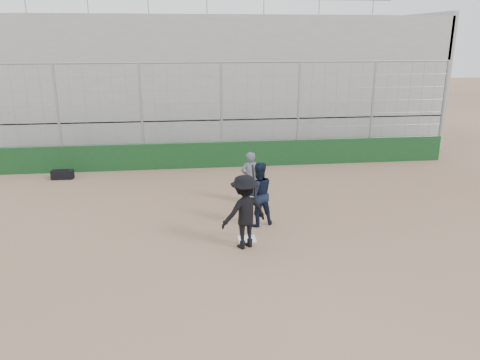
{
  "coord_description": "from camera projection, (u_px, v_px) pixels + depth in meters",
  "views": [
    {
      "loc": [
        -1.54,
        -10.73,
        4.9
      ],
      "look_at": [
        0.0,
        1.4,
        1.15
      ],
      "focal_mm": 35.0,
      "sensor_mm": 36.0,
      "label": 1
    }
  ],
  "objects": [
    {
      "name": "batter_at_plate",
      "position": [
        244.0,
        211.0,
        11.15
      ],
      "size": [
        1.35,
        1.09,
        1.96
      ],
      "color": "black",
      "rests_on": "ground"
    },
    {
      "name": "bleachers",
      "position": [
        212.0,
        80.0,
        22.27
      ],
      "size": [
        20.25,
        6.7,
        6.98
      ],
      "color": "gray",
      "rests_on": "ground"
    },
    {
      "name": "umpire",
      "position": [
        250.0,
        180.0,
        14.25
      ],
      "size": [
        0.67,
        0.53,
        1.44
      ],
      "primitive_type": "imported",
      "rotation": [
        0.0,
        0.0,
        3.42
      ],
      "color": "#4B505F",
      "rests_on": "ground"
    },
    {
      "name": "catcher_crouched",
      "position": [
        258.0,
        205.0,
        12.51
      ],
      "size": [
        1.02,
        0.9,
        1.19
      ],
      "color": "black",
      "rests_on": "ground"
    },
    {
      "name": "equipment_bag",
      "position": [
        62.0,
        174.0,
        16.8
      ],
      "size": [
        0.77,
        0.35,
        0.36
      ],
      "color": "black",
      "rests_on": "ground"
    },
    {
      "name": "backstop",
      "position": [
        222.0,
        143.0,
        18.15
      ],
      "size": [
        18.1,
        0.25,
        4.04
      ],
      "color": "#103416",
      "rests_on": "ground"
    },
    {
      "name": "ground",
      "position": [
        247.0,
        240.0,
        11.79
      ],
      "size": [
        90.0,
        90.0,
        0.0
      ],
      "primitive_type": "plane",
      "color": "brown",
      "rests_on": "ground"
    },
    {
      "name": "home_plate",
      "position": [
        247.0,
        239.0,
        11.79
      ],
      "size": [
        0.44,
        0.44,
        0.02
      ],
      "primitive_type": "cube",
      "color": "white",
      "rests_on": "ground"
    }
  ]
}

